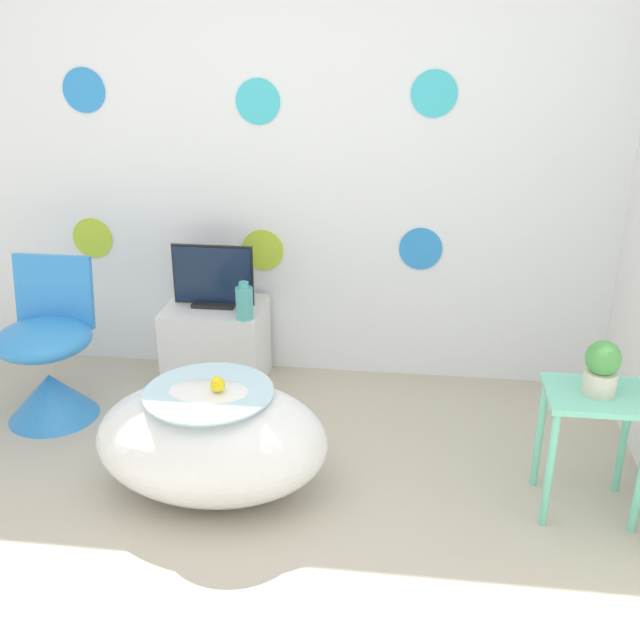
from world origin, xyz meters
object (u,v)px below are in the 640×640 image
at_px(tv, 213,279).
at_px(potted_plant_left, 602,367).
at_px(chair, 48,367).
at_px(vase, 244,302).
at_px(bathtub, 212,440).

xyz_separation_m(tv, potted_plant_left, (1.79, -0.91, 0.04)).
bearing_deg(chair, vase, 17.81).
height_order(bathtub, vase, vase).
bearing_deg(bathtub, vase, 92.47).
bearing_deg(chair, tv, 31.83).
height_order(chair, potted_plant_left, chair).
relative_size(chair, vase, 4.04).
distance_m(bathtub, chair, 1.12).
relative_size(bathtub, vase, 4.94).
xyz_separation_m(tv, vase, (0.20, -0.16, -0.06)).
xyz_separation_m(bathtub, tv, (-0.24, 1.00, 0.36)).
bearing_deg(chair, potted_plant_left, -10.08).
distance_m(chair, tv, 0.94).
distance_m(bathtub, vase, 0.90).
height_order(chair, vase, chair).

